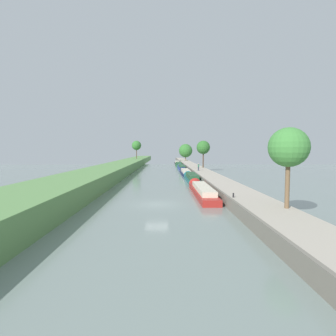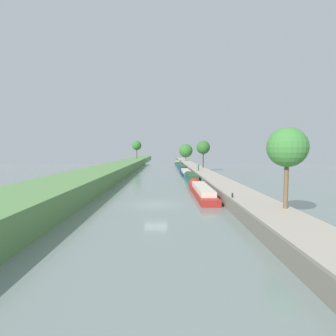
# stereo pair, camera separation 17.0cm
# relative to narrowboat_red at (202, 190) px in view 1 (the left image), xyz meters

# --- Properties ---
(ground_plane) EXTENTS (160.00, 160.00, 0.00)m
(ground_plane) POSITION_rel_narrowboat_red_xyz_m (-5.82, -6.45, -0.57)
(ground_plane) COLOR slate
(left_grassy_bank) EXTENTS (7.86, 260.00, 2.35)m
(left_grassy_bank) POSITION_rel_narrowboat_red_xyz_m (-17.26, -6.45, 0.61)
(left_grassy_bank) COLOR #5B894C
(left_grassy_bank) RESTS_ON ground_plane
(right_towpath) EXTENTS (4.19, 260.00, 1.18)m
(right_towpath) POSITION_rel_narrowboat_red_xyz_m (3.79, -6.45, 0.02)
(right_towpath) COLOR #A89E8E
(right_towpath) RESTS_ON ground_plane
(stone_quay) EXTENTS (0.25, 260.00, 1.23)m
(stone_quay) POSITION_rel_narrowboat_red_xyz_m (1.57, -6.45, 0.05)
(stone_quay) COLOR #6B665B
(stone_quay) RESTS_ON ground_plane
(narrowboat_red) EXTENTS (2.08, 16.05, 1.98)m
(narrowboat_red) POSITION_rel_narrowboat_red_xyz_m (0.00, 0.00, 0.00)
(narrowboat_red) COLOR maroon
(narrowboat_red) RESTS_ON ground_plane
(narrowboat_teal) EXTENTS (2.11, 13.74, 2.16)m
(narrowboat_teal) POSITION_rel_narrowboat_red_xyz_m (0.22, 16.16, 0.02)
(narrowboat_teal) COLOR #195B60
(narrowboat_teal) RESTS_ON ground_plane
(narrowboat_navy) EXTENTS (2.09, 14.58, 1.99)m
(narrowboat_navy) POSITION_rel_narrowboat_red_xyz_m (0.11, 30.41, -0.08)
(narrowboat_navy) COLOR #141E42
(narrowboat_navy) RESTS_ON ground_plane
(narrowboat_blue) EXTENTS (1.82, 16.91, 1.84)m
(narrowboat_blue) POSITION_rel_narrowboat_red_xyz_m (0.20, 46.42, 0.01)
(narrowboat_blue) COLOR #283D93
(narrowboat_blue) RESTS_ON ground_plane
(narrowboat_green) EXTENTS (2.00, 13.93, 2.09)m
(narrowboat_green) POSITION_rel_narrowboat_red_xyz_m (0.16, 62.29, 0.03)
(narrowboat_green) COLOR #1E6033
(narrowboat_green) RESTS_ON ground_plane
(narrowboat_black) EXTENTS (1.87, 10.41, 1.88)m
(narrowboat_black) POSITION_rel_narrowboat_red_xyz_m (0.20, 76.14, -0.03)
(narrowboat_black) COLOR black
(narrowboat_black) RESTS_ON ground_plane
(tree_rightbank_near) EXTENTS (3.23, 3.23, 6.63)m
(tree_rightbank_near) POSITION_rel_narrowboat_red_xyz_m (5.12, -13.70, 5.58)
(tree_rightbank_near) COLOR brown
(tree_rightbank_near) RESTS_ON right_towpath
(tree_rightbank_midnear) EXTENTS (3.62, 3.62, 7.27)m
(tree_rightbank_midnear) POSITION_rel_narrowboat_red_xyz_m (5.47, 36.48, 6.03)
(tree_rightbank_midnear) COLOR #4C3828
(tree_rightbank_midnear) RESTS_ON right_towpath
(tree_rightbank_midfar) EXTENTS (6.00, 6.00, 7.41)m
(tree_rightbank_midfar) POSITION_rel_narrowboat_red_xyz_m (4.37, 83.39, 5.02)
(tree_rightbank_midfar) COLOR brown
(tree_rightbank_midfar) RESTS_ON right_towpath
(tree_leftbank_downstream) EXTENTS (3.80, 3.80, 7.31)m
(tree_leftbank_downstream) POSITION_rel_narrowboat_red_xyz_m (-16.49, 73.03, 7.17)
(tree_leftbank_downstream) COLOR #4C3828
(tree_leftbank_downstream) RESTS_ON left_grassy_bank
(person_walking) EXTENTS (0.34, 0.34, 1.66)m
(person_walking) POSITION_rel_narrowboat_red_xyz_m (2.84, 25.78, 1.49)
(person_walking) COLOR #282D42
(person_walking) RESTS_ON right_towpath
(mooring_bollard_near) EXTENTS (0.16, 0.16, 0.45)m
(mooring_bollard_near) POSITION_rel_narrowboat_red_xyz_m (2.00, -8.74, 0.84)
(mooring_bollard_near) COLOR black
(mooring_bollard_near) RESTS_ON right_towpath
(mooring_bollard_far) EXTENTS (0.16, 0.16, 0.45)m
(mooring_bollard_far) POSITION_rel_narrowboat_red_xyz_m (2.00, 80.86, 0.84)
(mooring_bollard_far) COLOR black
(mooring_bollard_far) RESTS_ON right_towpath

